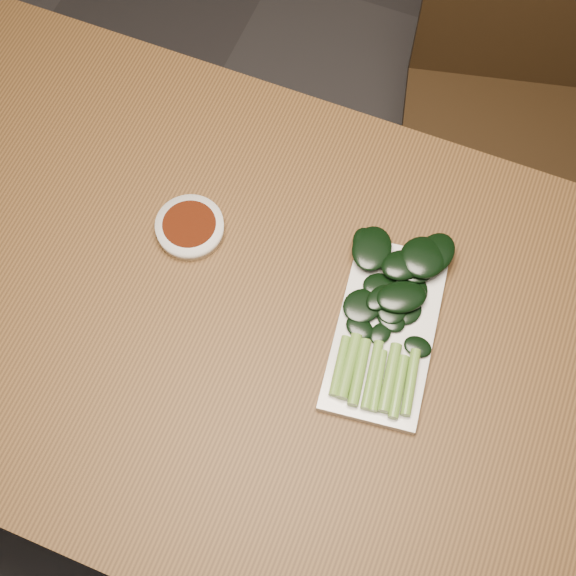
% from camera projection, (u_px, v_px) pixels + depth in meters
% --- Properties ---
extents(ground, '(6.00, 6.00, 0.00)m').
position_uv_depth(ground, '(277.00, 443.00, 1.85)').
color(ground, '#2C2929').
rests_on(ground, ground).
extents(table, '(1.40, 0.80, 0.75)m').
position_uv_depth(table, '(272.00, 340.00, 1.23)').
color(table, '#4B2F15').
rests_on(table, ground).
extents(chair_far, '(0.51, 0.51, 0.89)m').
position_uv_depth(chair_far, '(511.00, 108.00, 1.64)').
color(chair_far, black).
rests_on(chair_far, ground).
extents(sauce_bowl, '(0.10, 0.10, 0.03)m').
position_uv_depth(sauce_bowl, '(190.00, 228.00, 1.22)').
color(sauce_bowl, silver).
rests_on(sauce_bowl, table).
extents(serving_plate, '(0.17, 0.29, 0.01)m').
position_uv_depth(serving_plate, '(385.00, 331.00, 1.15)').
color(serving_plate, silver).
rests_on(serving_plate, table).
extents(gai_lan, '(0.18, 0.30, 0.03)m').
position_uv_depth(gai_lan, '(393.00, 302.00, 1.15)').
color(gai_lan, '#5B832D').
rests_on(gai_lan, serving_plate).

